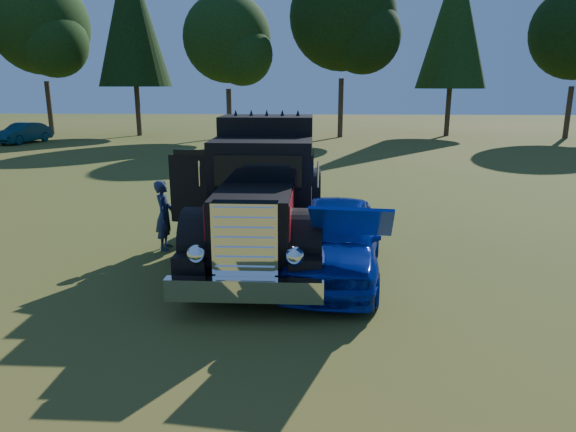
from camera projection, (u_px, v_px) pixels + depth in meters
The scene contains 7 objects.
ground at pixel (183, 312), 8.53m from camera, with size 120.00×120.00×0.00m, color #2C4F17.
treeline at pixel (243, 21), 33.27m from camera, with size 72.10×24.04×13.84m.
diamond_t_truck at pixel (264, 199), 11.08m from camera, with size 3.35×7.16×3.00m.
hotrod_coupe at pixel (335, 239), 10.02m from camera, with size 2.26×4.58×1.89m.
spectator_near at pixel (164, 215), 11.66m from camera, with size 0.58×0.38×1.60m, color #1B2940.
spectator_far at pixel (201, 202), 12.14m from camera, with size 0.96×0.75×1.98m, color #1A273D.
distant_teal_car at pixel (23, 133), 33.38m from camera, with size 1.37×3.93×1.30m, color #0A413E.
Camera 1 is at (2.15, -7.77, 3.66)m, focal length 32.00 mm.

